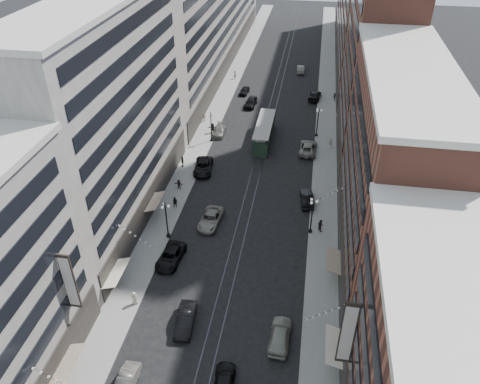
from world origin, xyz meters
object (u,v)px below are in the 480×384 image
Objects in this scene: pedestrian_7 at (320,225)px; car_13 at (251,102)px; pedestrian_2 at (175,202)px; pedestrian_5 at (179,184)px; pedestrian_8 at (330,142)px; lamppost_sw_mid at (211,126)px; car_8 at (219,131)px; car_12 at (315,95)px; pedestrian_extra_0 at (235,75)px; pedestrian_4 at (333,334)px; pedestrian_extra_2 at (182,161)px; car_14 at (301,69)px; car_4 at (280,335)px; car_5 at (186,320)px; car_10 at (307,198)px; car_2 at (171,256)px; car_7 at (203,167)px; car_6 at (224,382)px; car_9 at (244,91)px; streetcar at (264,133)px; pedestrian_6 at (204,117)px; lamppost_se_far at (312,214)px; lamppost_sw_far at (166,219)px; car_11 at (308,148)px; car_1 at (126,383)px; lamppost_se_mid at (318,121)px; pedestrian_extra_1 at (213,128)px; pedestrian_1 at (135,298)px.

car_13 is at bearing -19.03° from pedestrian_7.
pedestrian_5 is at bearing 107.20° from pedestrian_2.
pedestrian_5 is 28.20m from pedestrian_8.
lamppost_sw_mid is 3.91m from car_8.
car_12 is 44.61m from pedestrian_7.
pedestrian_extra_0 reaches higher than pedestrian_7.
pedestrian_extra_0 is (-21.90, 29.54, 0.02)m from pedestrian_8.
pedestrian_extra_2 is (-24.11, 30.81, 0.09)m from pedestrian_4.
lamppost_sw_mid is at bearing 66.83° from car_14.
pedestrian_5 is (-17.65, 25.34, 0.02)m from car_4.
lamppost_sw_mid is 29.93m from pedestrian_7.
lamppost_sw_mid reaches higher than pedestrian_5.
car_4 is 1.03× the size of car_5.
car_10 is at bearing 56.47° from pedestrian_8.
pedestrian_5 is at bearing 173.99° from pedestrian_extra_0.
lamppost_sw_mid is 31.50m from car_2.
car_7 reaches higher than car_10.
car_6 is 70.31m from car_9.
streetcar reaches higher than pedestrian_2.
pedestrian_2 is 1.01× the size of pedestrian_6.
pedestrian_4 is at bearing -167.79° from pedestrian_extra_0.
car_4 is (-2.40, -18.11, -2.21)m from lamppost_se_far.
pedestrian_6 is at bearing 95.10° from lamppost_sw_far.
car_12 reaches higher than car_14.
car_5 is 0.84× the size of car_11.
car_5 is at bearing -179.65° from pedestrian_extra_0.
car_9 is at bearing 90.91° from car_1.
pedestrian_extra_2 is at bearing -107.38° from car_8.
pedestrian_extra_0 is (-18.68, 46.98, 0.27)m from car_10.
lamppost_se_mid reaches higher than pedestrian_extra_1.
car_6 is (5.41, -6.45, -0.13)m from car_5.
car_12 is at bearing 28.49° from car_13.
car_6 is 46.43m from car_11.
pedestrian_8 is at bearing 53.61° from lamppost_sw_far.
car_13 reaches higher than pedestrian_5.
car_10 is (15.97, 15.18, 0.04)m from car_2.
car_5 reaches higher than car_7.
pedestrian_8 is (9.42, 48.38, 0.36)m from car_6.
pedestrian_4 is (21.32, -40.22, -2.08)m from lamppost_sw_mid.
pedestrian_8 is at bearing 84.29° from lamppost_se_far.
lamppost_sw_far is 49.72m from car_9.
car_8 is at bearing -56.15° from car_10.
pedestrian_7 reaches higher than pedestrian_1.
lamppost_sw_mid is 1.37× the size of car_9.
pedestrian_5 is 46.57m from pedestrian_extra_0.
car_7 is 1.16× the size of car_13.
pedestrian_extra_1 is (-0.46, 30.20, -2.03)m from lamppost_sw_far.
pedestrian_4 reaches higher than car_8.
pedestrian_extra_2 is at bearing 1.24° from pedestrian_8.
lamppost_sw_mid is 1.13× the size of car_10.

